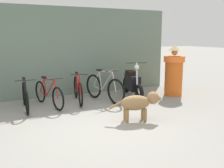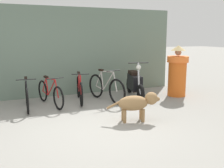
# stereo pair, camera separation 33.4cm
# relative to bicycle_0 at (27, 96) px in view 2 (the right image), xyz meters

# --- Properties ---
(ground_plane) EXTENTS (60.00, 60.00, 0.00)m
(ground_plane) POSITION_rel_bicycle_0_xyz_m (1.00, -2.08, -0.33)
(ground_plane) COLOR gray
(shop_wall_back) EXTENTS (7.88, 0.20, 2.68)m
(shop_wall_back) POSITION_rel_bicycle_0_xyz_m (1.00, 1.20, 1.01)
(shop_wall_back) COLOR slate
(shop_wall_back) RESTS_ON ground
(bicycle_0) EXTENTS (0.46, 1.58, 0.81)m
(bicycle_0) POSITION_rel_bicycle_0_xyz_m (0.00, 0.00, 0.00)
(bicycle_0) COLOR black
(bicycle_0) RESTS_ON ground
(bicycle_1) EXTENTS (0.50, 1.62, 0.79)m
(bicycle_1) POSITION_rel_bicycle_0_xyz_m (0.59, 0.07, -0.01)
(bicycle_1) COLOR black
(bicycle_1) RESTS_ON ground
(bicycle_2) EXTENTS (0.50, 1.65, 0.84)m
(bicycle_2) POSITION_rel_bicycle_0_xyz_m (1.43, 0.14, 0.01)
(bicycle_2) COLOR black
(bicycle_2) RESTS_ON ground
(bicycle_3) EXTENTS (0.53, 1.68, 0.91)m
(bicycle_3) POSITION_rel_bicycle_0_xyz_m (2.13, -0.07, 0.04)
(bicycle_3) COLOR black
(bicycle_3) RESTS_ON ground
(motorcycle) EXTENTS (0.67, 1.86, 1.09)m
(motorcycle) POSITION_rel_bicycle_0_xyz_m (3.06, -0.06, 0.09)
(motorcycle) COLOR black
(motorcycle) RESTS_ON ground
(stray_dog) EXTENTS (1.16, 0.51, 0.63)m
(stray_dog) POSITION_rel_bicycle_0_xyz_m (2.08, -1.98, 0.08)
(stray_dog) COLOR #997247
(stray_dog) RESTS_ON ground
(person_in_robes) EXTENTS (0.78, 0.78, 1.54)m
(person_in_robes) POSITION_rel_bicycle_0_xyz_m (4.37, -0.34, 0.42)
(person_in_robes) COLOR orange
(person_in_robes) RESTS_ON ground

